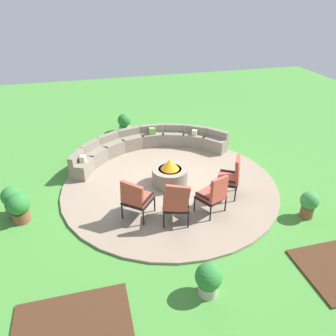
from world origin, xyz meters
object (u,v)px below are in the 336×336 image
Objects in this scene: fire_pit at (170,175)px; lounge_chair_front_left at (136,198)px; curved_stone_bench at (146,145)px; potted_plant_3 at (124,122)px; lounge_chair_front_right at (176,202)px; potted_plant_1 at (208,279)px; lounge_chair_back_right at (231,176)px; potted_plant_0 at (19,207)px; potted_plant_4 at (12,200)px; potted_plant_2 at (309,203)px; lounge_chair_back_left at (214,194)px.

lounge_chair_front_left is (-1.11, -1.18, 0.24)m from fire_pit.
potted_plant_3 is at bearing 101.37° from curved_stone_bench.
curved_stone_bench is at bearing 103.75° from lounge_chair_front_right.
fire_pit reaches higher than potted_plant_1.
lounge_chair_front_right is at bearing -100.20° from fire_pit.
lounge_chair_back_right reaches higher than potted_plant_0.
potted_plant_0 is at bearing -58.75° from potted_plant_4.
lounge_chair_front_right is 3.58m from potted_plant_0.
potted_plant_4 is (-2.77, 0.89, -0.18)m from lounge_chair_front_left.
potted_plant_2 is at bearing -60.93° from potted_plant_3.
potted_plant_3 reaches higher than potted_plant_2.
lounge_chair_front_right is 2.01m from potted_plant_1.
lounge_chair_back_right is at bearing 11.60° from lounge_chair_back_left.
potted_plant_2 is (3.89, -0.93, -0.22)m from lounge_chair_front_left.
potted_plant_4 is at bearing -126.68° from potted_plant_3.
lounge_chair_back_right reaches higher than lounge_chair_back_left.
curved_stone_bench is at bearing -78.63° from potted_plant_3.
fire_pit is 0.91× the size of lounge_chair_front_left.
fire_pit is 1.64m from lounge_chair_front_left.
potted_plant_4 is at bearing 121.25° from potted_plant_0.
lounge_chair_front_left is at bearing -13.10° from potted_plant_0.
fire_pit is 1.64m from lounge_chair_back_right.
lounge_chair_front_right is 3.12m from potted_plant_2.
potted_plant_3 is (-1.30, 5.53, -0.23)m from lounge_chair_back_left.
fire_pit is at bearing 94.29° from lounge_chair_front_right.
lounge_chair_front_right is at bearing -90.75° from curved_stone_bench.
lounge_chair_back_right is at bearing -6.40° from potted_plant_4.
lounge_chair_back_right reaches higher than potted_plant_3.
potted_plant_3 is (-3.43, 6.16, -0.02)m from potted_plant_2.
potted_plant_4 is (-5.24, 0.59, -0.21)m from lounge_chair_back_right.
lounge_chair_back_right is 1.50× the size of potted_plant_0.
lounge_chair_front_left is at bearing 127.23° from lounge_chair_back_right.
fire_pit is 2.04m from curved_stone_bench.
lounge_chair_front_left is 1.55× the size of potted_plant_2.
fire_pit is 4.10m from potted_plant_3.
curved_stone_bench is 5.12m from potted_plant_2.
potted_plant_0 reaches higher than potted_plant_1.
lounge_chair_front_left is at bearing -17.85° from potted_plant_4.
potted_plant_4 is (-3.64, -2.31, 0.08)m from curved_stone_bench.
curved_stone_bench reaches higher than potted_plant_1.
lounge_chair_front_left reaches higher than fire_pit.
fire_pit is at bearing 4.27° from potted_plant_4.
potted_plant_3 is (0.46, 5.23, -0.23)m from lounge_chair_front_left.
lounge_chair_front_left is 0.94× the size of lounge_chair_front_right.
lounge_chair_front_left is 2.49m from lounge_chair_back_right.
lounge_chair_front_right is at bearing 90.61° from potted_plant_1.
curved_stone_bench is 4.31m from potted_plant_4.
potted_plant_1 is at bearing -74.89° from lounge_chair_front_right.
potted_plant_2 is at bearing 25.77° from lounge_chair_front_left.
lounge_chair_front_right is (0.82, -0.42, 0.02)m from lounge_chair_front_left.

